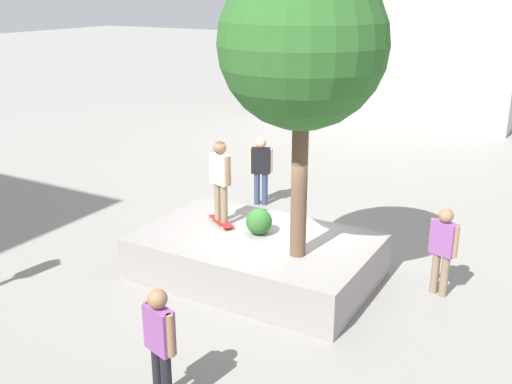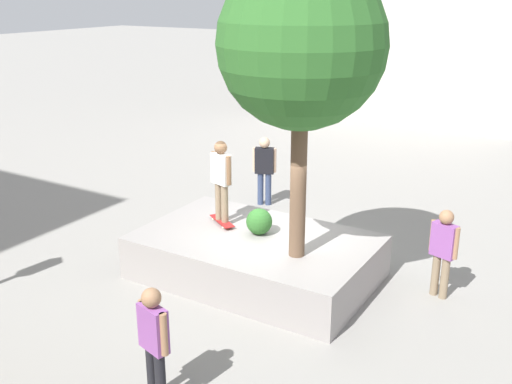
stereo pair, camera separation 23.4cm
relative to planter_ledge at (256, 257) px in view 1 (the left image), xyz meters
name	(u,v)px [view 1 (the left image)]	position (x,y,z in m)	size (l,w,h in m)	color
ground_plane	(268,271)	(-0.10, -0.29, -0.42)	(120.00, 120.00, 0.00)	gray
planter_ledge	(256,257)	(0.00, 0.00, 0.00)	(4.41, 2.82, 0.83)	gray
plaza_tree	(303,46)	(-1.04, 0.33, 4.04)	(2.74, 2.74, 5.01)	brown
boxwood_shrub	(259,221)	(0.02, -0.16, 0.67)	(0.50, 0.50, 0.50)	#2D6628
skateboard	(221,221)	(0.92, -0.21, 0.47)	(0.79, 0.61, 0.07)	#A51E1E
skateboarder	(220,176)	(0.92, -0.21, 1.43)	(0.54, 0.30, 1.63)	#847056
pedestrian_crossing	(160,339)	(-0.76, 3.85, 0.57)	(0.56, 0.31, 1.70)	black
bystander_watching	(443,246)	(-3.25, -1.04, 0.55)	(0.54, 0.32, 1.67)	#847056
passerby_with_bag	(261,166)	(1.92, -3.61, 0.61)	(0.57, 0.36, 1.78)	navy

